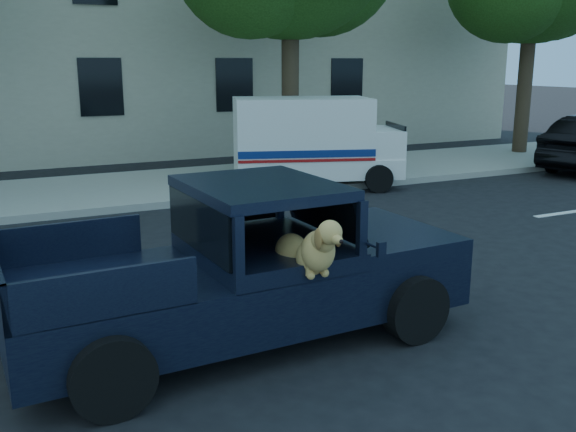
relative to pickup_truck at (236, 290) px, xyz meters
name	(u,v)px	position (x,y,z in m)	size (l,w,h in m)	color
ground	(262,368)	(-0.01, -0.70, -0.57)	(120.00, 120.00, 0.00)	black
far_sidewalk	(96,192)	(-0.01, 8.50, -0.50)	(60.00, 4.00, 0.15)	gray
lane_stripes	(292,251)	(1.99, 2.70, -0.56)	(21.60, 0.14, 0.01)	silver
building_main	(142,11)	(2.99, 15.80, 3.93)	(26.00, 6.00, 9.00)	beige
pickup_truck	(236,290)	(0.00, 0.00, 0.00)	(4.79, 2.48, 1.69)	black
mail_truck	(313,149)	(4.78, 7.26, 0.34)	(4.16, 2.88, 2.09)	silver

